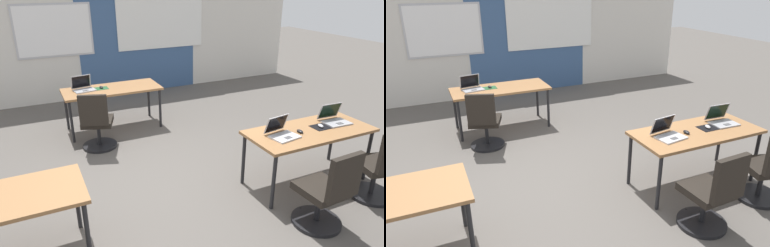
% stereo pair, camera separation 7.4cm
% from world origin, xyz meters
% --- Properties ---
extents(ground_plane, '(24.00, 24.00, 0.00)m').
position_xyz_m(ground_plane, '(0.00, 0.00, 0.00)').
color(ground_plane, '#56514C').
extents(back_wall_assembly, '(10.00, 0.27, 2.80)m').
position_xyz_m(back_wall_assembly, '(0.04, 4.20, 1.41)').
color(back_wall_assembly, silver).
rests_on(back_wall_assembly, ground).
extents(desk_near_right, '(1.60, 0.70, 0.72)m').
position_xyz_m(desk_near_right, '(1.75, -0.60, 0.66)').
color(desk_near_right, olive).
rests_on(desk_near_right, ground).
extents(desk_far_center, '(1.60, 0.70, 0.72)m').
position_xyz_m(desk_far_center, '(0.00, 2.20, 0.66)').
color(desk_far_center, olive).
rests_on(desk_far_center, ground).
extents(laptop_far_left, '(0.37, 0.33, 0.24)m').
position_xyz_m(laptop_far_left, '(-0.45, 2.29, 0.77)').
color(laptop_far_left, '#9E9EA3').
rests_on(laptop_far_left, desk_far_center).
extents(mousepad_far_left, '(0.22, 0.19, 0.00)m').
position_xyz_m(mousepad_far_left, '(-0.16, 2.26, 0.72)').
color(mousepad_far_left, '#23512D').
rests_on(mousepad_far_left, desk_far_center).
extents(mouse_far_left, '(0.07, 0.11, 0.03)m').
position_xyz_m(mouse_far_left, '(-0.16, 2.26, 0.74)').
color(mouse_far_left, black).
rests_on(mouse_far_left, mousepad_far_left).
extents(chair_far_left, '(0.56, 0.61, 0.92)m').
position_xyz_m(chair_far_left, '(-0.42, 1.49, 0.38)').
color(chair_far_left, black).
rests_on(chair_far_left, ground).
extents(laptop_near_right_end, '(0.34, 0.32, 0.23)m').
position_xyz_m(laptop_near_right_end, '(2.20, -0.54, 0.77)').
color(laptop_near_right_end, '#9E9EA3').
rests_on(laptop_near_right_end, desk_near_right).
extents(mousepad_near_right_end, '(0.22, 0.19, 0.00)m').
position_xyz_m(mousepad_near_right_end, '(1.93, -0.59, 0.72)').
color(mousepad_near_right_end, black).
rests_on(mousepad_near_right_end, desk_near_right).
extents(mouse_near_right_end, '(0.09, 0.11, 0.03)m').
position_xyz_m(mouse_near_right_end, '(1.93, -0.59, 0.74)').
color(mouse_near_right_end, '#B2B2B7').
rests_on(mouse_near_right_end, mousepad_near_right_end).
extents(chair_near_right_end, '(0.54, 0.59, 0.92)m').
position_xyz_m(chair_near_right_end, '(2.23, -1.28, 0.38)').
color(chair_near_right_end, black).
rests_on(chair_near_right_end, ground).
extents(laptop_near_right_inner, '(0.37, 0.34, 0.23)m').
position_xyz_m(laptop_near_right_inner, '(1.32, -0.60, 0.77)').
color(laptop_near_right_inner, '#B7B7BC').
rests_on(laptop_near_right_inner, desk_near_right).
extents(mouse_near_right_inner, '(0.06, 0.10, 0.03)m').
position_xyz_m(mouse_near_right_inner, '(1.58, -0.61, 0.74)').
color(mouse_near_right_inner, black).
rests_on(mouse_near_right_inner, desk_near_right).
extents(chair_near_right_inner, '(0.52, 0.55, 0.92)m').
position_xyz_m(chair_near_right_inner, '(1.29, -1.39, 0.38)').
color(chair_near_right_inner, black).
rests_on(chair_near_right_inner, ground).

